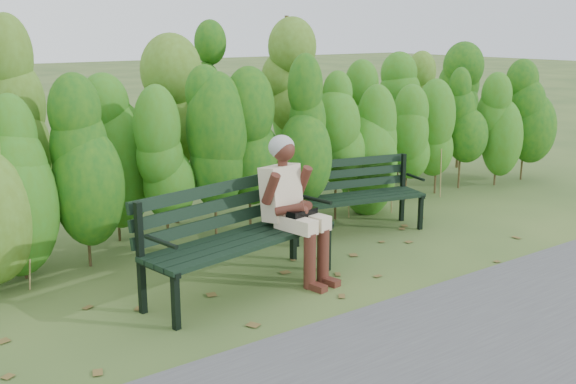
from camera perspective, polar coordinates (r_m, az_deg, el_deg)
ground at (r=6.62m, az=1.79°, el=-6.91°), size 80.00×80.00×0.00m
footpath at (r=5.21m, az=17.16°, el=-13.55°), size 60.00×2.50×0.01m
hedge_band at (r=7.82m, az=-6.53°, el=5.78°), size 11.04×1.67×2.42m
leaf_litter at (r=6.27m, az=-1.12°, el=-8.09°), size 5.93×2.28×0.01m
bench_left at (r=6.12m, az=-4.59°, el=-3.08°), size 2.01×0.96×0.96m
bench_right at (r=7.86m, az=5.22°, el=0.18°), size 1.76×0.90×0.84m
seated_woman at (r=6.30m, az=0.32°, el=-0.58°), size 0.56×0.82×1.36m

